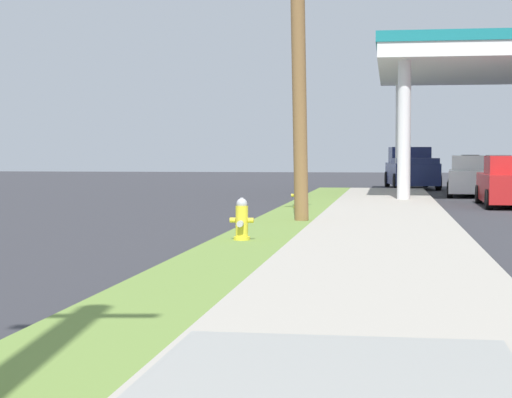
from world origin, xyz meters
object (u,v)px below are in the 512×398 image
fire_hydrant_second (242,222)px  fire_hydrant_third (299,196)px  car_white_by_near_pump (473,178)px  utility_pole_midground (298,27)px  truck_navy_at_forecourt (411,169)px

fire_hydrant_second → fire_hydrant_third: bearing=89.8°
fire_hydrant_second → car_white_by_near_pump: car_white_by_near_pump is taller
fire_hydrant_second → utility_pole_midground: bearing=83.7°
fire_hydrant_third → car_white_by_near_pump: car_white_by_near_pump is taller
utility_pole_midground → car_white_by_near_pump: size_ratio=1.85×
fire_hydrant_third → utility_pole_midground: 6.38m
utility_pole_midground → truck_navy_at_forecourt: 23.33m
fire_hydrant_second → utility_pole_midground: 6.17m
truck_navy_at_forecourt → car_white_by_near_pump: bearing=-73.6°
car_white_by_near_pump → truck_navy_at_forecourt: 7.74m
utility_pole_midground → car_white_by_near_pump: bearing=71.2°
fire_hydrant_third → truck_navy_at_forecourt: bearing=78.8°
fire_hydrant_third → utility_pole_midground: utility_pole_midground is taller
utility_pole_midground → truck_navy_at_forecourt: size_ratio=1.54×
fire_hydrant_second → truck_navy_at_forecourt: (3.58, 27.50, 0.47)m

